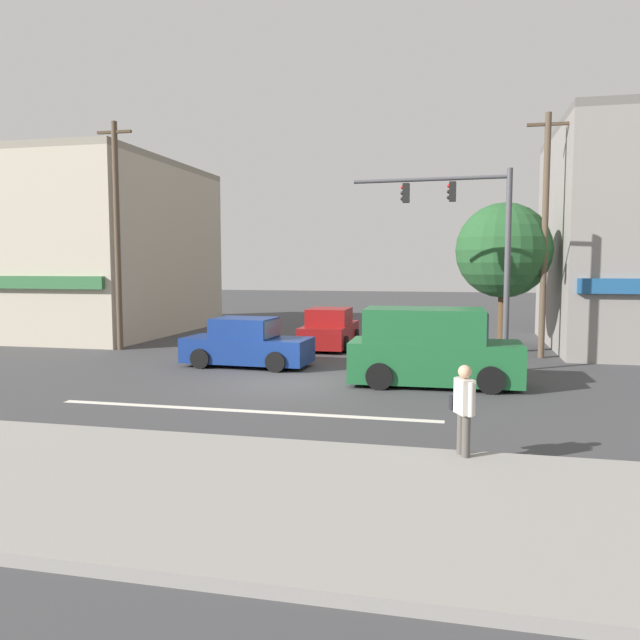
{
  "coord_description": "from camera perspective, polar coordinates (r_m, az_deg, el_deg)",
  "views": [
    {
      "loc": [
        4.8,
        -16.62,
        3.31
      ],
      "look_at": [
        0.55,
        2.0,
        1.6
      ],
      "focal_mm": 35.0,
      "sensor_mm": 36.0,
      "label": 1
    }
  ],
  "objects": [
    {
      "name": "ground_plane",
      "position": [
        17.61,
        -3.22,
        -5.72
      ],
      "size": [
        120.0,
        120.0,
        0.0
      ],
      "primitive_type": "plane",
      "color": "#3D3D3F"
    },
    {
      "name": "lane_marking_stripe",
      "position": [
        14.36,
        -7.13,
        -8.23
      ],
      "size": [
        9.0,
        0.24,
        0.01
      ],
      "primitive_type": "cube",
      "color": "silver",
      "rests_on": "ground"
    },
    {
      "name": "sidewalk_curb",
      "position": [
        9.97,
        -17.29,
        -14.01
      ],
      "size": [
        40.0,
        5.0,
        0.16
      ],
      "primitive_type": "cube",
      "color": "gray",
      "rests_on": "ground"
    },
    {
      "name": "building_left_block",
      "position": [
        32.89,
        -21.25,
        6.1
      ],
      "size": [
        10.37,
        11.54,
        8.15
      ],
      "color": "#B7AD99",
      "rests_on": "ground"
    },
    {
      "name": "street_tree",
      "position": [
        24.15,
        16.45,
        6.09
      ],
      "size": [
        3.51,
        3.51,
        5.58
      ],
      "color": "#4C3823",
      "rests_on": "ground"
    },
    {
      "name": "utility_pole_near_left",
      "position": [
        25.32,
        -18.05,
        7.55
      ],
      "size": [
        1.4,
        0.22,
        8.69
      ],
      "color": "brown",
      "rests_on": "ground"
    },
    {
      "name": "utility_pole_far_right",
      "position": [
        23.32,
        19.86,
        7.51
      ],
      "size": [
        1.4,
        0.22,
        8.51
      ],
      "color": "brown",
      "rests_on": "ground"
    },
    {
      "name": "traffic_light_mast",
      "position": [
        19.93,
        13.99,
        7.45
      ],
      "size": [
        4.89,
        0.39,
        6.2
      ],
      "color": "#47474C",
      "rests_on": "ground"
    },
    {
      "name": "sedan_waiting_far",
      "position": [
        20.4,
        -6.7,
        -2.24
      ],
      "size": [
        4.18,
        2.03,
        1.58
      ],
      "color": "navy",
      "rests_on": "ground"
    },
    {
      "name": "sedan_approaching_near",
      "position": [
        24.74,
        0.89,
        -0.92
      ],
      "size": [
        1.91,
        4.12,
        1.58
      ],
      "color": "maroon",
      "rests_on": "ground"
    },
    {
      "name": "van_crossing_leftbound",
      "position": [
        17.32,
        10.14,
        -2.61
      ],
      "size": [
        4.65,
        2.15,
        2.11
      ],
      "color": "#1E6033",
      "rests_on": "ground"
    },
    {
      "name": "pedestrian_foreground_with_bag",
      "position": [
        10.62,
        13.0,
        -7.84
      ],
      "size": [
        0.43,
        0.68,
        1.67
      ],
      "color": "#4C4742",
      "rests_on": "ground"
    }
  ]
}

